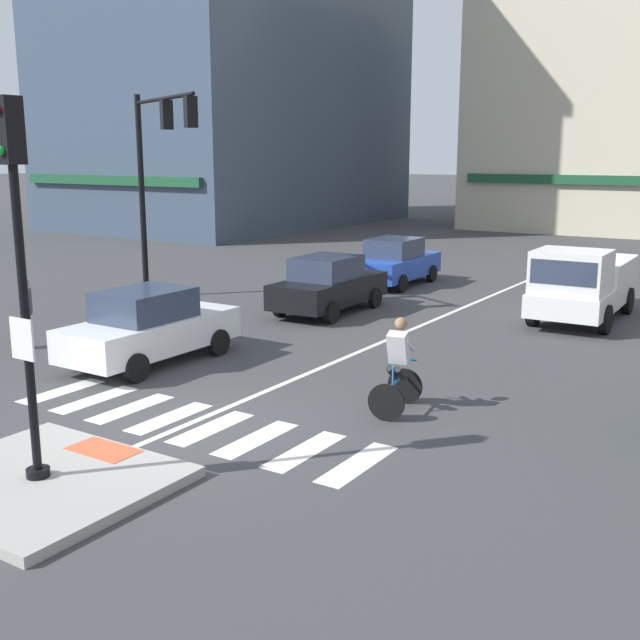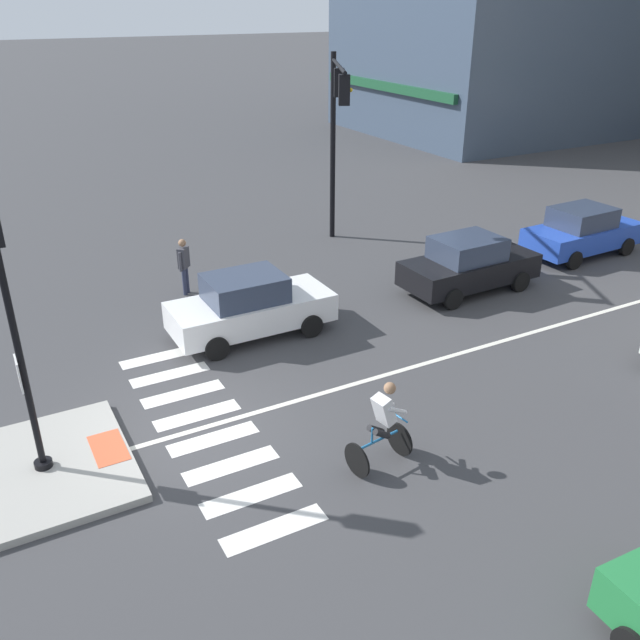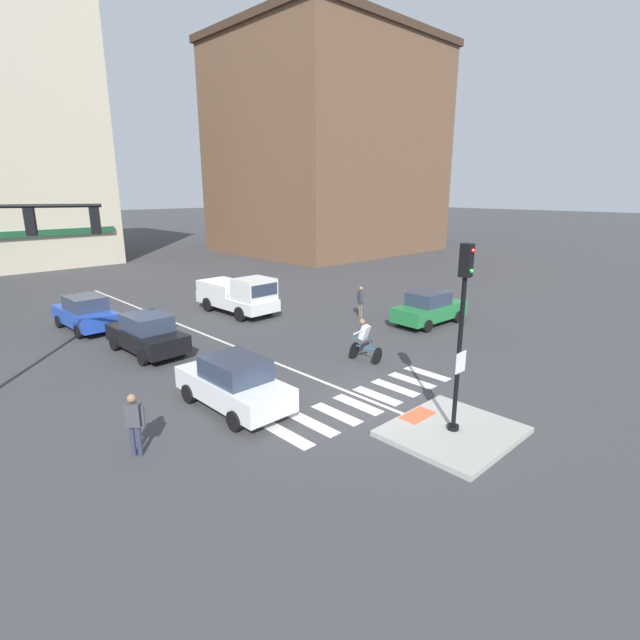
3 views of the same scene
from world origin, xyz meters
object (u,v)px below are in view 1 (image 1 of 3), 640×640
Objects in this scene: pickup_truck_white_eastbound_far at (580,287)px; cyclist at (398,364)px; car_blue_westbound_distant at (395,262)px; car_black_westbound_far at (328,285)px; car_white_westbound_near at (149,327)px; pedestrian_at_curb_left at (27,307)px; traffic_light_mast at (156,159)px; signal_pole at (20,257)px.

cyclist is (-0.75, -9.30, -0.11)m from pickup_truck_white_eastbound_far.
pickup_truck_white_eastbound_far is (7.01, -2.73, 0.17)m from car_blue_westbound_distant.
car_black_westbound_far is at bearing 130.12° from cyclist.
pedestrian_at_curb_left reaches higher than car_white_westbound_near.
pickup_truck_white_eastbound_far is 3.06× the size of cyclist.
pedestrian_at_curb_left is (1.26, -5.71, -3.35)m from traffic_light_mast.
cyclist is at bearing -62.53° from car_blue_westbound_distant.
pickup_truck_white_eastbound_far reaches higher than car_black_westbound_far.
cyclist is 9.39m from pedestrian_at_curb_left.
traffic_light_mast reaches higher than pedestrian_at_curb_left.
car_white_westbound_near is at bearing -88.94° from car_blue_westbound_distant.
car_blue_westbound_distant is at bearing 101.52° from signal_pole.
signal_pole reaches higher than car_blue_westbound_distant.
car_black_westbound_far is 2.48× the size of pedestrian_at_curb_left.
signal_pole is 1.22× the size of car_black_westbound_far.
traffic_light_mast is 6.74m from pedestrian_at_curb_left.
traffic_light_mast is 1.51× the size of car_blue_westbound_distant.
pickup_truck_white_eastbound_far is 9.34m from cyclist.
car_blue_westbound_distant is 7.52m from pickup_truck_white_eastbound_far.
signal_pole is at bearing -78.48° from car_blue_westbound_distant.
pedestrian_at_curb_left is (-3.11, -12.67, 0.17)m from car_blue_westbound_distant.
car_blue_westbound_distant and car_white_westbound_near have the same top height.
car_white_westbound_near is 0.80× the size of pickup_truck_white_eastbound_far.
pedestrian_at_curb_left is at bearing -77.55° from traffic_light_mast.
traffic_light_mast reaches higher than car_white_westbound_near.
car_blue_westbound_distant is at bearing 76.19° from pedestrian_at_curb_left.
cyclist is at bearing -94.64° from pickup_truck_white_eastbound_far.
signal_pole reaches higher than pedestrian_at_curb_left.
signal_pole is 6.88m from car_white_westbound_near.
traffic_light_mast is 1.52× the size of car_white_westbound_near.
car_blue_westbound_distant is at bearing 117.47° from cyclist.
signal_pole is at bearing -102.99° from pickup_truck_white_eastbound_far.
pickup_truck_white_eastbound_far reaches higher than cyclist.
car_black_westbound_far is 0.81× the size of pickup_truck_white_eastbound_far.
car_blue_westbound_distant is 1.00× the size of car_black_westbound_far.
traffic_light_mast is at bearing -159.62° from pickup_truck_white_eastbound_far.
signal_pole is 3.00× the size of cyclist.
car_white_westbound_near is at bearing 10.36° from pedestrian_at_curb_left.
car_white_westbound_near is 2.44× the size of cyclist.
pedestrian_at_curb_left is at bearing 143.74° from signal_pole.
car_black_westbound_far is (0.58, -5.30, 0.00)m from car_blue_westbound_distant.
traffic_light_mast reaches higher than car_blue_westbound_distant.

